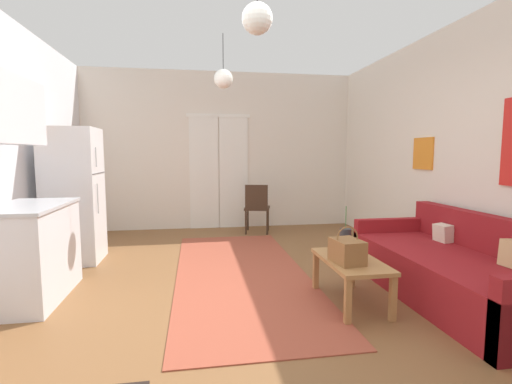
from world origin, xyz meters
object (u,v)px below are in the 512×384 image
(handbag, at_px, (347,251))
(pendant_lamp_far, at_px, (223,79))
(bamboo_vase, at_px, (345,240))
(refrigerator, at_px, (74,195))
(couch, at_px, (458,272))
(pendant_lamp_near, at_px, (257,19))
(coffee_table, at_px, (351,266))
(accent_chair, at_px, (257,206))

(handbag, xyz_separation_m, pendant_lamp_far, (-0.93, 1.70, 1.75))
(bamboo_vase, xyz_separation_m, handbag, (-0.13, -0.35, -0.01))
(refrigerator, xyz_separation_m, pendant_lamp_far, (1.86, -0.23, 1.43))
(handbag, bearing_deg, pendant_lamp_far, 118.73)
(couch, height_order, handbag, couch)
(bamboo_vase, bearing_deg, pendant_lamp_near, -150.07)
(handbag, bearing_deg, couch, 2.33)
(bamboo_vase, height_order, pendant_lamp_near, pendant_lamp_near)
(bamboo_vase, distance_m, handbag, 0.38)
(coffee_table, distance_m, refrigerator, 3.44)
(coffee_table, distance_m, pendant_lamp_near, 2.20)
(refrigerator, height_order, pendant_lamp_far, pendant_lamp_far)
(couch, height_order, coffee_table, couch)
(coffee_table, distance_m, handbag, 0.21)
(pendant_lamp_near, bearing_deg, accent_chair, 80.57)
(handbag, height_order, pendant_lamp_near, pendant_lamp_near)
(pendant_lamp_near, bearing_deg, pendant_lamp_far, 93.18)
(couch, xyz_separation_m, coffee_table, (-1.04, 0.06, 0.09))
(handbag, relative_size, pendant_lamp_far, 0.49)
(coffee_table, relative_size, handbag, 2.69)
(couch, relative_size, pendant_lamp_far, 3.29)
(pendant_lamp_near, height_order, pendant_lamp_far, same)
(coffee_table, bearing_deg, pendant_lamp_near, -161.62)
(coffee_table, relative_size, pendant_lamp_near, 1.47)
(couch, distance_m, coffee_table, 1.05)
(couch, bearing_deg, accent_chair, 113.98)
(refrigerator, bearing_deg, accent_chair, 26.22)
(handbag, distance_m, pendant_lamp_far, 2.61)
(bamboo_vase, xyz_separation_m, pendant_lamp_far, (-1.06, 1.34, 1.75))
(coffee_table, relative_size, refrigerator, 0.52)
(coffee_table, xyz_separation_m, bamboo_vase, (0.05, 0.25, 0.17))
(pendant_lamp_near, relative_size, pendant_lamp_far, 0.90)
(handbag, height_order, accent_chair, accent_chair)
(couch, relative_size, handbag, 6.69)
(handbag, distance_m, accent_chair, 3.18)
(bamboo_vase, xyz_separation_m, accent_chair, (-0.40, 2.82, -0.05))
(bamboo_vase, relative_size, pendant_lamp_near, 0.75)
(couch, bearing_deg, coffee_table, 176.86)
(handbag, bearing_deg, coffee_table, 51.15)
(refrigerator, relative_size, pendant_lamp_near, 2.84)
(pendant_lamp_far, bearing_deg, refrigerator, 172.99)
(coffee_table, xyz_separation_m, pendant_lamp_near, (-0.91, -0.30, 1.98))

